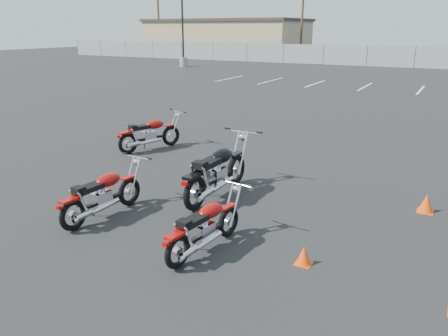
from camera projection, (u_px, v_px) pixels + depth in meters
The scene contains 13 objects.
ground at pixel (200, 207), 8.38m from camera, with size 120.00×120.00×0.00m, color black.
motorcycle_front_red at pixel (150, 134), 12.20m from camera, with size 1.12×2.02×1.00m.
motorcycle_second_black at pixel (217, 172), 8.75m from camera, with size 0.92×2.39×1.17m.
motorcycle_third_red at pixel (102, 195), 7.82m from camera, with size 0.75×1.94×0.95m.
motorcycle_rear_red at pixel (205, 227), 6.61m from camera, with size 0.70×1.81×0.89m.
training_cone_near at pixel (426, 203), 8.11m from camera, with size 0.29×0.29×0.35m.
training_cone_far at pixel (304, 255), 6.32m from camera, with size 0.24×0.24×0.28m.
light_pole_west at pixel (183, 30), 37.72m from camera, with size 0.80×0.70×11.59m.
chainlink_fence at pixel (415, 57), 37.32m from camera, with size 80.06×0.06×1.80m.
tan_building_west at pixel (228, 38), 52.85m from camera, with size 18.40×10.40×4.30m.
utility_pole_a at pixel (158, 16), 53.23m from camera, with size 1.80×0.24×9.00m.
utility_pole_b at pixel (302, 14), 45.83m from camera, with size 1.80×0.24×9.00m.
parking_line_stripes at pixel (340, 85), 26.22m from camera, with size 15.12×4.00×0.01m.
Camera 1 is at (4.13, -6.57, 3.28)m, focal length 35.00 mm.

